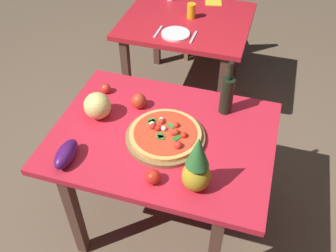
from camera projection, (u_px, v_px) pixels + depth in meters
The scene contains 18 objects.
ground_plane at pixel (164, 212), 2.60m from camera, with size 10.00×10.00×0.00m, color brown.
display_table at pixel (163, 145), 2.14m from camera, with size 1.22×0.91×0.76m.
background_table at pixel (186, 30), 3.12m from camera, with size 1.02×0.89×0.76m.
dining_chair at pixel (204, 13), 3.70m from camera, with size 0.51×0.51×0.85m.
pizza_board at pixel (165, 137), 2.04m from camera, with size 0.43×0.43×0.03m, color olive.
pizza at pixel (166, 133), 2.02m from camera, with size 0.39×0.39×0.06m.
wine_bottle at pixel (227, 94), 2.13m from camera, with size 0.08×0.08×0.34m.
pineapple_left at pixel (197, 167), 1.71m from camera, with size 0.14×0.14×0.33m.
melon at pixel (97, 106), 2.13m from camera, with size 0.16×0.16×0.16m, color #E5D073.
bell_pepper at pixel (139, 101), 2.22m from camera, with size 0.09×0.09×0.10m, color red.
eggplant at pixel (66, 154), 1.91m from camera, with size 0.20×0.09×0.09m, color #461357.
tomato_near_board at pixel (153, 177), 1.81m from camera, with size 0.08×0.08×0.08m, color red.
tomato_at_corner at pixel (106, 88), 2.32m from camera, with size 0.06×0.06×0.06m, color red.
drinking_glass_juice at pixel (191, 11), 3.01m from camera, with size 0.07×0.07×0.12m, color #F1A918.
dinner_plate at pixel (176, 34), 2.85m from camera, with size 0.22×0.22×0.02m, color white.
fork_utensil at pixel (158, 32), 2.88m from camera, with size 0.02×0.18×0.01m, color silver.
knife_utensil at pixel (193, 37), 2.82m from camera, with size 0.02×0.18×0.01m, color silver.
napkin_folded at pixel (213, 3), 3.25m from camera, with size 0.14×0.12×0.01m, color yellow.
Camera 1 is at (0.46, -1.41, 2.22)m, focal length 40.14 mm.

